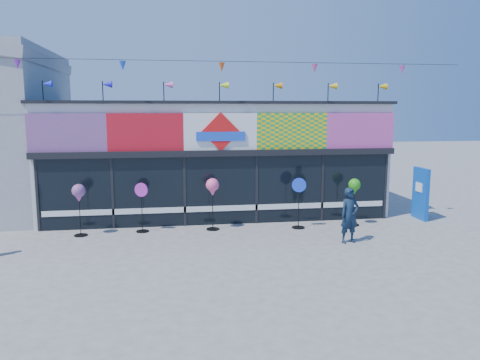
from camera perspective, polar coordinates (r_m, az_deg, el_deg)
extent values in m
plane|color=slate|center=(12.53, -0.54, -9.16)|extent=(80.00, 80.00, 0.00)
cube|color=silver|center=(17.98, -3.28, 2.79)|extent=(12.00, 5.00, 4.00)
cube|color=black|center=(15.57, -2.35, -1.27)|extent=(11.60, 0.12, 2.30)
cube|color=black|center=(15.37, -2.36, 3.30)|extent=(12.00, 0.30, 0.20)
cube|color=white|center=(15.66, -2.33, -3.46)|extent=(11.40, 0.10, 0.18)
cube|color=black|center=(17.89, -3.34, 9.33)|extent=(12.20, 5.20, 0.10)
cube|color=black|center=(16.01, -23.46, -1.72)|extent=(0.08, 0.14, 2.30)
cube|color=black|center=(15.58, -15.26, -1.57)|extent=(0.08, 0.14, 2.30)
cube|color=black|center=(15.48, -6.77, -1.39)|extent=(0.08, 0.14, 2.30)
cube|color=black|center=(15.74, 2.00, -1.17)|extent=(0.08, 0.14, 2.30)
cube|color=black|center=(16.32, 9.96, -0.94)|extent=(0.08, 0.14, 2.30)
cube|color=black|center=(17.19, 17.24, -0.72)|extent=(0.08, 0.14, 2.30)
cube|color=red|center=(15.56, -20.33, 5.42)|extent=(2.40, 0.08, 1.20)
cube|color=red|center=(15.26, -11.43, 5.73)|extent=(2.40, 0.08, 1.20)
cube|color=white|center=(15.34, -2.39, 5.91)|extent=(2.40, 0.08, 1.20)
cube|color=yellow|center=(15.78, 6.35, 5.94)|extent=(2.40, 0.08, 1.20)
cube|color=#D2469E|center=(16.57, 14.43, 5.85)|extent=(2.40, 0.08, 1.20)
cube|color=red|center=(15.28, -2.36, 5.90)|extent=(1.27, 0.06, 1.27)
cube|color=blue|center=(15.27, -2.35, 5.33)|extent=(1.60, 0.05, 0.30)
cube|color=blue|center=(15.69, -16.74, -1.78)|extent=(0.78, 0.03, 0.78)
cube|color=orange|center=(15.51, -11.03, -0.94)|extent=(0.92, 0.03, 0.92)
cube|color=#F0F514|center=(15.49, -5.26, -0.10)|extent=(0.78, 0.03, 0.78)
cube|color=#EFB014|center=(15.75, 0.47, -1.82)|extent=(0.92, 0.03, 0.92)
cube|color=#239917|center=(16.03, 6.01, -0.79)|extent=(0.78, 0.03, 0.78)
cube|color=#F0FA15|center=(16.44, 11.31, 0.46)|extent=(0.92, 0.03, 0.92)
cylinder|color=black|center=(15.93, -22.90, 9.84)|extent=(0.03, 0.03, 0.70)
cone|color=#1B30EC|center=(15.90, -22.46, 10.77)|extent=(0.30, 0.22, 0.22)
cylinder|color=black|center=(15.60, -16.38, 10.21)|extent=(0.03, 0.03, 0.70)
cone|color=#1F19D5|center=(15.59, -15.90, 11.15)|extent=(0.30, 0.22, 0.22)
cylinder|color=black|center=(15.47, -9.27, 10.46)|extent=(0.03, 0.03, 0.70)
cone|color=#F351B2|center=(15.48, -8.76, 11.40)|extent=(0.30, 0.22, 0.22)
cylinder|color=black|center=(15.56, -2.51, 10.55)|extent=(0.03, 0.03, 0.70)
cone|color=#DBF914|center=(15.58, -2.00, 11.47)|extent=(0.30, 0.22, 0.22)
cylinder|color=black|center=(15.86, 4.08, 10.50)|extent=(0.03, 0.03, 0.70)
cone|color=orange|center=(15.90, 4.59, 11.39)|extent=(0.30, 0.22, 0.22)
cylinder|color=black|center=(16.38, 10.68, 10.32)|extent=(0.03, 0.03, 0.70)
cone|color=yellow|center=(16.44, 11.17, 11.17)|extent=(0.30, 0.22, 0.22)
cylinder|color=black|center=(17.06, 16.48, 10.04)|extent=(0.03, 0.03, 0.70)
cone|color=#E1AF0B|center=(17.13, 16.95, 10.85)|extent=(0.30, 0.22, 0.22)
cylinder|color=black|center=(14.98, -2.26, 14.27)|extent=(16.00, 0.01, 0.01)
cone|color=purple|center=(15.47, -25.51, 12.60)|extent=(0.20, 0.20, 0.28)
cone|color=blue|center=(14.92, -14.10, 13.35)|extent=(0.20, 0.20, 0.28)
cone|color=#E15315|center=(14.96, -2.26, 13.58)|extent=(0.20, 0.20, 0.28)
cone|color=#D7478F|center=(15.59, 9.08, 13.28)|extent=(0.20, 0.20, 0.28)
cone|color=#CE44AD|center=(16.74, 19.15, 12.60)|extent=(0.20, 0.20, 0.28)
cube|color=#0C4CB7|center=(17.53, 21.16, -1.56)|extent=(0.14, 0.90, 1.81)
cube|color=white|center=(17.46, 20.99, -0.83)|extent=(0.04, 0.41, 0.32)
cylinder|color=black|center=(15.18, -18.82, -6.39)|extent=(0.41, 0.41, 0.03)
cylinder|color=black|center=(15.02, -18.95, -3.90)|extent=(0.02, 0.02, 1.32)
sphere|color=#D647B5|center=(14.89, -19.08, -1.24)|extent=(0.41, 0.41, 0.41)
cone|color=#D647B5|center=(14.93, -19.03, -2.20)|extent=(0.20, 0.20, 0.18)
cylinder|color=black|center=(15.15, -11.79, -6.13)|extent=(0.40, 0.40, 0.03)
cylinder|color=black|center=(15.00, -11.87, -3.69)|extent=(0.02, 0.02, 1.29)
cylinder|color=#BB28B5|center=(14.87, -11.95, -1.18)|extent=(0.42, 0.21, 0.44)
cylinder|color=black|center=(15.12, -3.33, -5.99)|extent=(0.42, 0.42, 0.03)
cylinder|color=black|center=(14.96, -3.35, -3.38)|extent=(0.03, 0.03, 1.37)
sphere|color=#F5518C|center=(14.82, -3.38, -0.59)|extent=(0.42, 0.42, 0.42)
cone|color=#F5518C|center=(14.86, -3.37, -1.59)|extent=(0.21, 0.21, 0.19)
cylinder|color=black|center=(15.41, 7.11, -5.76)|extent=(0.42, 0.42, 0.03)
cylinder|color=black|center=(15.25, 7.16, -3.22)|extent=(0.03, 0.03, 1.36)
cylinder|color=blue|center=(15.12, 7.21, -0.62)|extent=(0.45, 0.17, 0.46)
cylinder|color=black|center=(16.08, 13.61, -5.33)|extent=(0.40, 0.40, 0.03)
cylinder|color=black|center=(15.93, 13.69, -3.02)|extent=(0.02, 0.02, 1.29)
sphere|color=#289617|center=(15.81, 13.78, -0.54)|extent=(0.40, 0.40, 0.40)
cone|color=#289617|center=(15.85, 13.75, -1.43)|extent=(0.20, 0.20, 0.18)
imported|color=#122338|center=(13.84, 13.21, -4.23)|extent=(0.65, 0.50, 1.60)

